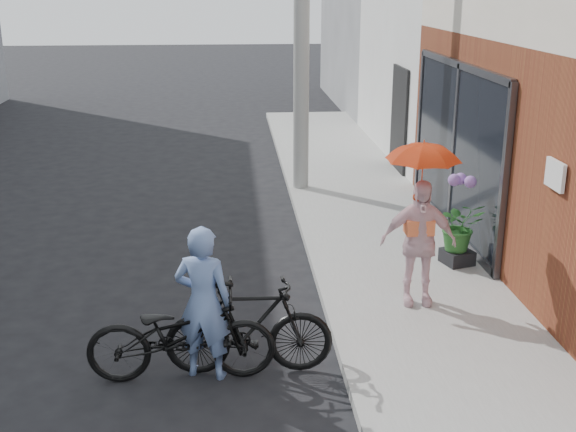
{
  "coord_description": "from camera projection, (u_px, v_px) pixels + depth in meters",
  "views": [
    {
      "loc": [
        -0.16,
        -6.75,
        3.7
      ],
      "look_at": [
        0.48,
        1.26,
        1.1
      ],
      "focal_mm": 45.0,
      "sensor_mm": 36.0,
      "label": 1
    }
  ],
  "objects": [
    {
      "name": "ground",
      "position": [
        252.0,
        354.0,
        7.55
      ],
      "size": [
        80.0,
        80.0,
        0.0
      ],
      "primitive_type": "plane",
      "color": "black",
      "rests_on": "ground"
    },
    {
      "name": "sidewalk",
      "position": [
        405.0,
        270.0,
        9.59
      ],
      "size": [
        2.2,
        24.0,
        0.12
      ],
      "primitive_type": "cube",
      "color": "gray",
      "rests_on": "ground"
    },
    {
      "name": "curb",
      "position": [
        318.0,
        273.0,
        9.5
      ],
      "size": [
        0.12,
        24.0,
        0.12
      ],
      "primitive_type": "cube",
      "color": "#9E9E99",
      "rests_on": "ground"
    },
    {
      "name": "officer",
      "position": [
        204.0,
        303.0,
        6.91
      ],
      "size": [
        0.65,
        0.52,
        1.56
      ],
      "primitive_type": "imported",
      "rotation": [
        0.0,
        0.0,
        2.85
      ],
      "color": "#6782B8",
      "rests_on": "ground"
    },
    {
      "name": "bike_left",
      "position": [
        181.0,
        335.0,
        6.94
      ],
      "size": [
        1.82,
        0.64,
        0.95
      ],
      "primitive_type": "imported",
      "rotation": [
        0.0,
        0.0,
        1.58
      ],
      "color": "black",
      "rests_on": "ground"
    },
    {
      "name": "bike_right",
      "position": [
        249.0,
        327.0,
        7.05
      ],
      "size": [
        1.66,
        0.51,
        0.99
      ],
      "primitive_type": "imported",
      "rotation": [
        0.0,
        0.0,
        1.55
      ],
      "color": "black",
      "rests_on": "ground"
    },
    {
      "name": "kimono_woman",
      "position": [
        418.0,
        242.0,
        8.27
      ],
      "size": [
        0.9,
        0.43,
        1.49
      ],
      "primitive_type": "imported",
      "rotation": [
        0.0,
        0.0,
        -0.08
      ],
      "color": "silver",
      "rests_on": "sidewalk"
    },
    {
      "name": "parasol",
      "position": [
        424.0,
        149.0,
        7.93
      ],
      "size": [
        0.8,
        0.8,
        0.7
      ],
      "primitive_type": "imported",
      "color": "#E64A1B",
      "rests_on": "kimono_woman"
    },
    {
      "name": "planter",
      "position": [
        457.0,
        257.0,
        9.63
      ],
      "size": [
        0.45,
        0.45,
        0.19
      ],
      "primitive_type": "cube",
      "rotation": [
        0.0,
        0.0,
        0.29
      ],
      "color": "black",
      "rests_on": "sidewalk"
    },
    {
      "name": "potted_plant",
      "position": [
        459.0,
        226.0,
        9.5
      ],
      "size": [
        0.61,
        0.53,
        0.68
      ],
      "primitive_type": "imported",
      "color": "#296127",
      "rests_on": "planter"
    }
  ]
}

